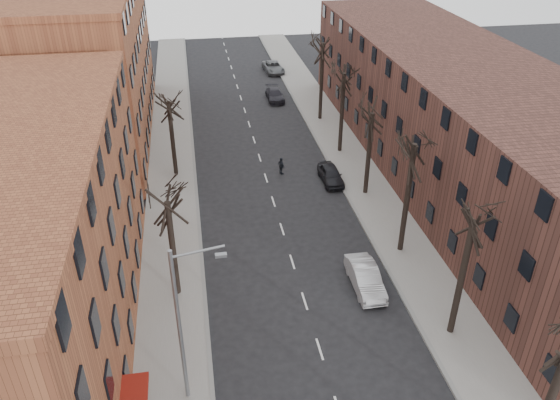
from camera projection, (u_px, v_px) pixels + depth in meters
name	position (u px, v px, depth m)	size (l,w,h in m)	color
sidewalk_left	(172.00, 169.00, 48.20)	(4.00, 90.00, 0.15)	gray
sidewalk_right	(347.00, 155.00, 50.52)	(4.00, 90.00, 0.15)	gray
building_left_far	(78.00, 66.00, 51.11)	(12.00, 28.00, 14.00)	brown
building_right	(461.00, 121.00, 44.93)	(12.00, 50.00, 10.00)	#512E26
tree_right_b	(450.00, 332.00, 31.03)	(5.20, 5.20, 10.80)	black
tree_right_c	(400.00, 250.00, 37.80)	(5.20, 5.20, 11.60)	black
tree_right_d	(365.00, 194.00, 44.58)	(5.20, 5.20, 10.00)	black
tree_right_e	(339.00, 152.00, 51.35)	(5.20, 5.20, 10.80)	black
tree_right_f	(320.00, 119.00, 58.12)	(5.20, 5.20, 11.60)	black
tree_left_a	(178.00, 294.00, 33.90)	(5.20, 5.20, 9.50)	black
tree_left_b	(176.00, 174.00, 47.45)	(5.20, 5.20, 9.50)	black
streetlight	(183.00, 322.00, 24.64)	(2.45, 0.22, 9.03)	slate
silver_sedan	(365.00, 278.00, 34.07)	(1.57, 4.50, 1.48)	#BABDC2
parked_car_near	(331.00, 175.00, 45.95)	(1.62, 4.04, 1.38)	black
parked_car_mid	(275.00, 95.00, 62.83)	(1.78, 4.38, 1.27)	black
parked_car_far	(273.00, 67.00, 71.77)	(2.23, 4.85, 1.35)	#585C60
pedestrian_crossing	(281.00, 166.00, 47.11)	(0.91, 0.38, 1.55)	black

